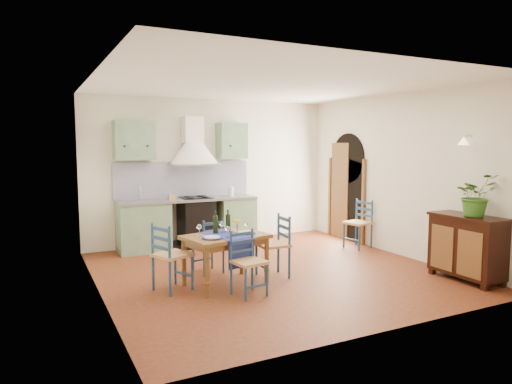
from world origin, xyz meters
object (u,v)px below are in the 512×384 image
at_px(potted_plant, 476,195).
at_px(sideboard, 467,245).
at_px(chair_near, 248,262).
at_px(dining_table, 226,241).

bearing_deg(potted_plant, sideboard, 87.81).
height_order(chair_near, potted_plant, potted_plant).
xyz_separation_m(dining_table, sideboard, (3.14, -1.33, -0.11)).
xyz_separation_m(dining_table, chair_near, (0.08, -0.52, -0.19)).
relative_size(sideboard, potted_plant, 1.76).
bearing_deg(dining_table, chair_near, -80.94).
distance_m(dining_table, potted_plant, 3.50).
bearing_deg(chair_near, potted_plant, -16.74).
bearing_deg(sideboard, potted_plant, -92.19).
xyz_separation_m(dining_table, potted_plant, (3.13, -1.43, 0.62)).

